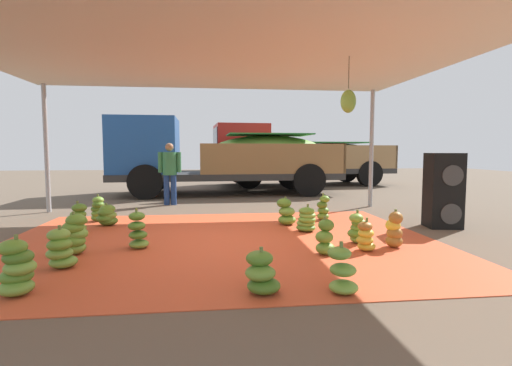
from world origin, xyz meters
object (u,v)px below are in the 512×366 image
(banana_bunch_5, at_px, (323,209))
(cargo_truck_main, at_px, (220,156))
(banana_bunch_0, at_px, (366,237))
(banana_bunch_11, at_px, (98,210))
(worker_0, at_px, (170,169))
(banana_bunch_3, at_px, (357,229))
(banana_bunch_10, at_px, (17,269))
(banana_bunch_2, at_px, (286,213))
(speaker_stack, at_px, (443,190))
(banana_bunch_15, at_px, (78,219))
(banana_bunch_8, at_px, (306,220))
(banana_bunch_12, at_px, (394,231))
(banana_bunch_7, at_px, (138,232))
(banana_bunch_1, at_px, (74,235))
(banana_bunch_9, at_px, (342,272))
(cargo_truck_far, at_px, (294,156))
(banana_bunch_6, at_px, (261,274))
(banana_bunch_14, at_px, (61,250))
(banana_bunch_13, at_px, (107,216))
(banana_bunch_4, at_px, (325,238))

(banana_bunch_5, distance_m, cargo_truck_main, 5.49)
(banana_bunch_0, xyz_separation_m, banana_bunch_11, (-4.31, 2.78, 0.04))
(worker_0, bearing_deg, banana_bunch_3, -54.85)
(banana_bunch_10, height_order, banana_bunch_11, banana_bunch_10)
(banana_bunch_2, height_order, speaker_stack, speaker_stack)
(banana_bunch_0, xyz_separation_m, banana_bunch_15, (-4.34, 1.76, 0.04))
(banana_bunch_0, height_order, banana_bunch_10, banana_bunch_10)
(banana_bunch_8, relative_size, banana_bunch_11, 0.88)
(banana_bunch_8, distance_m, banana_bunch_11, 4.08)
(banana_bunch_8, height_order, banana_bunch_12, banana_bunch_12)
(banana_bunch_7, bearing_deg, banana_bunch_1, -164.42)
(banana_bunch_2, distance_m, banana_bunch_5, 0.92)
(banana_bunch_3, relative_size, banana_bunch_15, 0.94)
(banana_bunch_9, xyz_separation_m, banana_bunch_12, (1.33, 1.61, 0.04))
(banana_bunch_5, bearing_deg, banana_bunch_8, -120.25)
(banana_bunch_3, distance_m, cargo_truck_far, 9.92)
(banana_bunch_6, distance_m, speaker_stack, 4.69)
(cargo_truck_far, height_order, speaker_stack, cargo_truck_far)
(banana_bunch_8, bearing_deg, banana_bunch_11, 159.78)
(banana_bunch_10, distance_m, banana_bunch_14, 0.84)
(banana_bunch_7, xyz_separation_m, banana_bunch_13, (-0.88, 1.77, -0.06))
(banana_bunch_2, relative_size, worker_0, 0.33)
(banana_bunch_7, distance_m, worker_0, 4.53)
(banana_bunch_15, bearing_deg, cargo_truck_main, 65.96)
(banana_bunch_8, xyz_separation_m, banana_bunch_15, (-3.86, 0.39, 0.03))
(banana_bunch_7, height_order, worker_0, worker_0)
(banana_bunch_2, distance_m, banana_bunch_12, 2.21)
(banana_bunch_0, relative_size, banana_bunch_2, 0.89)
(banana_bunch_10, height_order, speaker_stack, speaker_stack)
(banana_bunch_5, height_order, worker_0, worker_0)
(banana_bunch_3, relative_size, worker_0, 0.32)
(banana_bunch_0, relative_size, banana_bunch_6, 1.01)
(banana_bunch_2, distance_m, banana_bunch_11, 3.68)
(banana_bunch_13, bearing_deg, banana_bunch_1, -87.21)
(banana_bunch_8, bearing_deg, banana_bunch_7, -162.31)
(banana_bunch_7, distance_m, speaker_stack, 5.31)
(banana_bunch_6, bearing_deg, cargo_truck_main, 91.22)
(banana_bunch_0, distance_m, banana_bunch_3, 0.45)
(banana_bunch_13, bearing_deg, banana_bunch_10, -88.97)
(banana_bunch_7, bearing_deg, cargo_truck_main, 79.16)
(banana_bunch_1, bearing_deg, banana_bunch_2, 27.94)
(banana_bunch_8, bearing_deg, banana_bunch_9, -97.23)
(banana_bunch_1, xyz_separation_m, banana_bunch_6, (2.29, -1.68, -0.07))
(banana_bunch_1, height_order, banana_bunch_3, banana_bunch_1)
(banana_bunch_13, relative_size, speaker_stack, 0.36)
(banana_bunch_5, bearing_deg, banana_bunch_11, 175.15)
(banana_bunch_14, height_order, cargo_truck_main, cargo_truck_main)
(banana_bunch_4, bearing_deg, banana_bunch_11, 142.33)
(banana_bunch_6, distance_m, banana_bunch_8, 2.97)
(banana_bunch_5, xyz_separation_m, banana_bunch_7, (-3.25, -1.88, 0.01))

